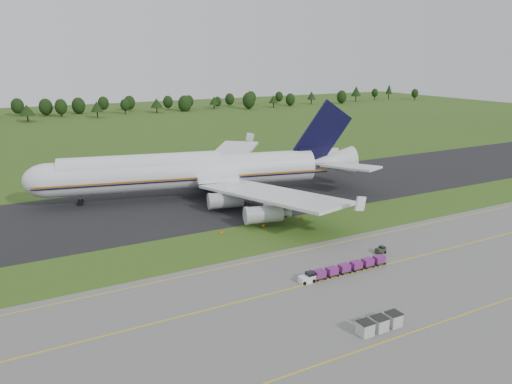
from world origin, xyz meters
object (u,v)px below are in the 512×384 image
edge_markers (263,225)px  aircraft (194,171)px  baggage_train (343,269)px  uld_row (380,324)px  utility_cart (381,251)px

edge_markers → aircraft: bearing=98.5°
baggage_train → uld_row: bearing=-112.3°
baggage_train → edge_markers: size_ratio=0.87×
baggage_train → utility_cart: 11.88m
utility_cart → uld_row: uld_row is taller
aircraft → utility_cart: 53.62m
utility_cart → baggage_train: bearing=-162.5°
utility_cart → edge_markers: bearing=116.8°
baggage_train → uld_row: 17.54m
uld_row → edge_markers: size_ratio=0.34×
aircraft → baggage_train: aircraft is taller
edge_markers → baggage_train: bearing=-89.6°
uld_row → aircraft: bearing=88.2°
aircraft → edge_markers: size_ratio=4.30×
aircraft → uld_row: aircraft is taller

